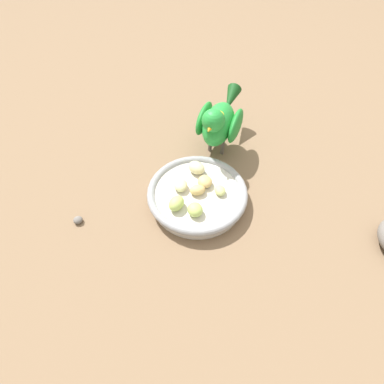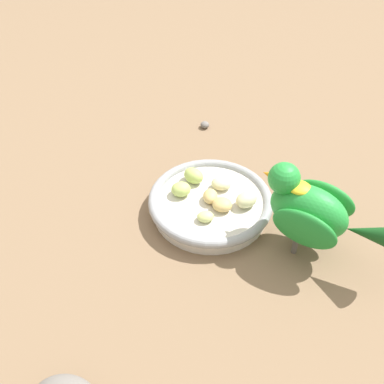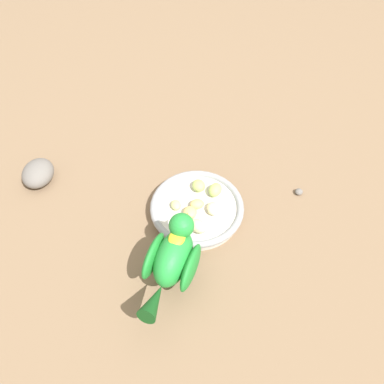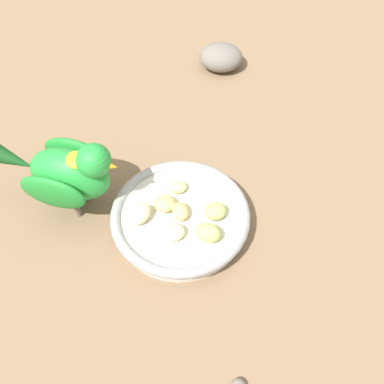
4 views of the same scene
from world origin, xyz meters
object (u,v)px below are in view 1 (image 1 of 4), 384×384
apple_piece_2 (181,185)px  apple_piece_6 (220,190)px  apple_piece_4 (205,182)px  apple_piece_1 (198,190)px  pebble_0 (78,220)px  feeding_bowl (197,195)px  apple_piece_0 (195,210)px  apple_piece_5 (197,168)px  parrot (219,121)px  apple_piece_3 (176,203)px

apple_piece_2 → apple_piece_6: bearing=-104.0°
apple_piece_4 → apple_piece_2: bearing=95.4°
apple_piece_1 → pebble_0: size_ratio=1.74×
feeding_bowl → apple_piece_6: apple_piece_6 is taller
feeding_bowl → apple_piece_2: (0.01, 0.03, 0.02)m
apple_piece_0 → apple_piece_4: size_ratio=1.00×
apple_piece_0 → apple_piece_5: 0.10m
apple_piece_1 → apple_piece_6: size_ratio=1.19×
apple_piece_0 → apple_piece_1: (0.05, -0.01, -0.00)m
parrot → pebble_0: bearing=-33.3°
apple_piece_3 → apple_piece_4: bearing=-50.0°
apple_piece_6 → apple_piece_0: bearing=129.7°
apple_piece_1 → apple_piece_4: 0.03m
apple_piece_4 → apple_piece_6: apple_piece_4 is taller
apple_piece_1 → apple_piece_5: apple_piece_5 is taller
apple_piece_2 → pebble_0: apple_piece_2 is taller
apple_piece_4 → apple_piece_5: 0.04m
apple_piece_5 → parrot: 0.11m
apple_piece_6 → apple_piece_2: bearing=76.0°
feeding_bowl → apple_piece_2: bearing=65.3°
feeding_bowl → pebble_0: (-0.03, 0.22, -0.01)m
apple_piece_0 → apple_piece_6: apple_piece_0 is taller
apple_piece_4 → apple_piece_1: bearing=138.1°
apple_piece_1 → apple_piece_0: bearing=168.9°
apple_piece_0 → parrot: (0.19, -0.07, 0.04)m
apple_piece_3 → pebble_0: (0.00, 0.18, -0.03)m
apple_piece_3 → apple_piece_1: bearing=-54.1°
apple_piece_3 → apple_piece_6: 0.09m
apple_piece_4 → parrot: bearing=-18.7°
pebble_0 → apple_piece_1: bearing=-82.7°
apple_piece_2 → apple_piece_4: (0.00, -0.05, 0.00)m
apple_piece_4 → apple_piece_6: size_ratio=1.21×
apple_piece_2 → apple_piece_5: (0.04, -0.03, 0.00)m
apple_piece_4 → pebble_0: (-0.05, 0.24, -0.03)m
apple_piece_5 → pebble_0: (-0.08, 0.23, -0.03)m
apple_piece_1 → apple_piece_3: bearing=125.9°
apple_piece_4 → parrot: 0.14m
apple_piece_2 → pebble_0: (-0.04, 0.19, -0.03)m
apple_piece_1 → apple_piece_6: (-0.00, -0.04, -0.00)m
feeding_bowl → apple_piece_0: bearing=169.3°
feeding_bowl → apple_piece_4: apple_piece_4 is taller
parrot → apple_piece_2: bearing=-9.5°
apple_piece_2 → apple_piece_1: bearing=-115.5°
apple_piece_0 → apple_piece_5: (0.10, -0.01, 0.00)m
apple_piece_2 → apple_piece_3: 0.05m
apple_piece_2 → parrot: parrot is taller
apple_piece_5 → pebble_0: apple_piece_5 is taller
apple_piece_3 → apple_piece_4: apple_piece_3 is taller
apple_piece_0 → apple_piece_4: 0.07m
apple_piece_0 → apple_piece_1: 0.05m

